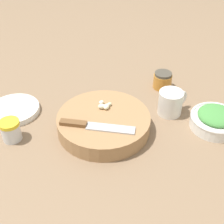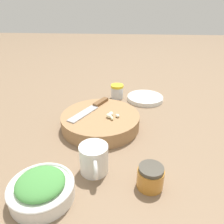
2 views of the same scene
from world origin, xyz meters
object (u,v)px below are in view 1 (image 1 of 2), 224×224
at_px(cutting_board, 104,123).
at_px(honey_jar, 163,80).
at_px(garlic_cloves, 104,105).
at_px(herb_bowl, 216,119).
at_px(coffee_mug, 171,103).
at_px(chef_knife, 92,126).
at_px(spice_jar, 11,130).
at_px(plate_stack, 14,110).

relative_size(cutting_board, honey_jar, 4.22).
bearing_deg(garlic_cloves, herb_bowl, -24.39).
relative_size(coffee_mug, honey_jar, 1.61).
height_order(coffee_mug, honey_jar, coffee_mug).
bearing_deg(honey_jar, chef_knife, -148.69).
relative_size(cutting_board, herb_bowl, 1.82).
distance_m(spice_jar, plate_stack, 0.14).
bearing_deg(coffee_mug, garlic_cloves, 171.42).
bearing_deg(herb_bowl, coffee_mug, 131.77).
relative_size(garlic_cloves, spice_jar, 0.82).
bearing_deg(cutting_board, garlic_cloves, 70.07).
relative_size(chef_knife, plate_stack, 1.24).
xyz_separation_m(herb_bowl, honey_jar, (-0.06, 0.27, 0.00)).
bearing_deg(plate_stack, herb_bowl, -25.30).
relative_size(cutting_board, chef_knife, 1.38).
xyz_separation_m(chef_knife, herb_bowl, (0.40, -0.07, -0.03)).
distance_m(chef_knife, spice_jar, 0.25).
distance_m(plate_stack, honey_jar, 0.56).
bearing_deg(herb_bowl, spice_jar, 166.46).
bearing_deg(honey_jar, plate_stack, 177.92).
bearing_deg(spice_jar, coffee_mug, -3.96).
relative_size(garlic_cloves, coffee_mug, 0.49).
height_order(garlic_cloves, herb_bowl, garlic_cloves).
xyz_separation_m(garlic_cloves, honey_jar, (0.27, 0.12, -0.03)).
distance_m(garlic_cloves, herb_bowl, 0.36).
bearing_deg(plate_stack, coffee_mug, -18.89).
bearing_deg(spice_jar, cutting_board, -9.67).
bearing_deg(cutting_board, chef_knife, -141.09).
xyz_separation_m(chef_knife, garlic_cloves, (0.06, 0.08, 0.00)).
bearing_deg(chef_knife, coffee_mug, 127.94).
height_order(chef_knife, coffee_mug, coffee_mug).
relative_size(chef_knife, spice_jar, 3.16).
bearing_deg(plate_stack, chef_knife, -45.66).
relative_size(coffee_mug, plate_stack, 0.65).
height_order(garlic_cloves, coffee_mug, coffee_mug).
bearing_deg(honey_jar, cutting_board, -150.07).
distance_m(chef_knife, honey_jar, 0.40).
height_order(herb_bowl, plate_stack, herb_bowl).
distance_m(cutting_board, coffee_mug, 0.25).
height_order(garlic_cloves, spice_jar, garlic_cloves).
height_order(cutting_board, chef_knife, chef_knife).
bearing_deg(spice_jar, plate_stack, 82.87).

